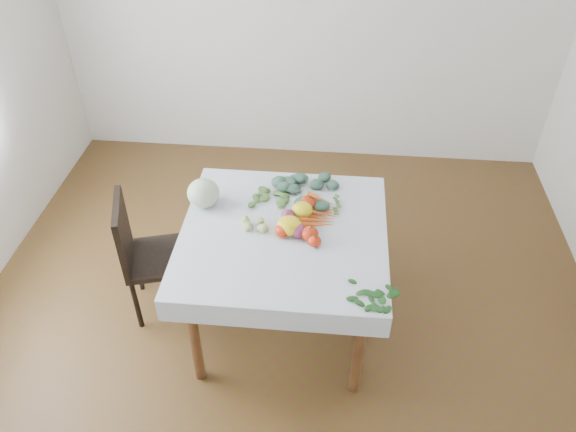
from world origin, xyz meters
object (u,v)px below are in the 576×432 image
at_px(table, 284,246).
at_px(carrot_bunch, 320,212).
at_px(heirloom_back, 302,209).
at_px(cabbage, 203,193).
at_px(chair, 143,250).

xyz_separation_m(table, carrot_bunch, (0.19, 0.17, 0.12)).
relative_size(heirloom_back, carrot_bunch, 0.38).
bearing_deg(heirloom_back, cabbage, 175.54).
relative_size(cabbage, carrot_bunch, 0.59).
xyz_separation_m(table, cabbage, (-0.48, 0.20, 0.18)).
distance_m(table, cabbage, 0.55).
height_order(cabbage, heirloom_back, cabbage).
bearing_deg(chair, heirloom_back, 5.17).
height_order(table, cabbage, cabbage).
bearing_deg(cabbage, carrot_bunch, -2.13).
relative_size(table, cabbage, 5.45).
relative_size(table, heirloom_back, 8.59).
bearing_deg(table, carrot_bunch, 42.28).
distance_m(chair, carrot_bunch, 1.09).
distance_m(heirloom_back, carrot_bunch, 0.10).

